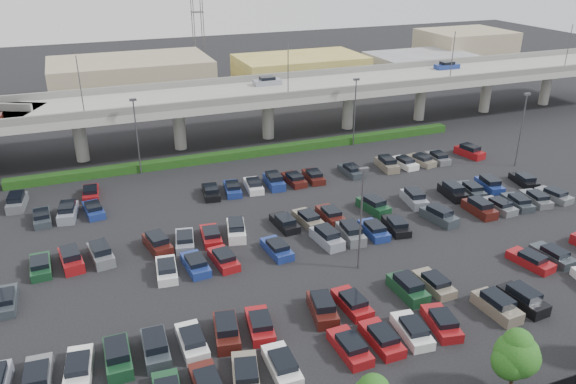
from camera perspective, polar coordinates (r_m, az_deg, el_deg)
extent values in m
plane|color=black|center=(60.73, 3.60, -4.00)|extent=(280.00, 280.00, 0.00)
cube|color=gray|center=(86.34, -5.25, 9.69)|extent=(150.00, 13.00, 1.10)
cube|color=#5F5F5A|center=(80.27, -4.00, 9.40)|extent=(150.00, 0.50, 1.00)
cube|color=#5F5F5A|center=(91.96, -6.40, 11.20)|extent=(150.00, 0.50, 1.00)
cylinder|color=gray|center=(84.32, -20.37, 5.15)|extent=(1.80, 1.80, 6.70)
cube|color=#5F5F5A|center=(83.43, -20.68, 7.20)|extent=(2.60, 9.75, 0.50)
cylinder|color=gray|center=(85.46, -10.98, 6.48)|extent=(1.80, 1.80, 6.70)
cube|color=#5F5F5A|center=(84.59, -11.15, 8.51)|extent=(2.60, 9.75, 0.50)
cylinder|color=gray|center=(88.82, -2.04, 7.57)|extent=(1.80, 1.80, 6.70)
cube|color=#5F5F5A|center=(87.98, -2.07, 9.54)|extent=(2.60, 9.75, 0.50)
cylinder|color=gray|center=(94.17, 6.11, 8.41)|extent=(1.80, 1.80, 6.70)
cube|color=#5F5F5A|center=(93.38, 6.20, 10.27)|extent=(2.60, 9.75, 0.50)
cylinder|color=gray|center=(101.18, 13.29, 9.01)|extent=(1.80, 1.80, 6.70)
cube|color=#5F5F5A|center=(100.44, 13.46, 10.74)|extent=(2.60, 9.75, 0.50)
cylinder|color=gray|center=(109.54, 19.47, 9.41)|extent=(1.80, 1.80, 6.70)
cube|color=#5F5F5A|center=(108.86, 19.70, 11.01)|extent=(2.60, 9.75, 0.50)
cylinder|color=gray|center=(118.97, 24.73, 9.67)|extent=(1.80, 1.80, 6.70)
cube|color=#5F5F5A|center=(118.34, 25.00, 11.13)|extent=(2.60, 9.75, 0.50)
cube|color=gray|center=(90.65, -2.12, 11.09)|extent=(4.40, 1.82, 0.82)
cube|color=black|center=(90.51, -2.12, 11.48)|extent=(2.30, 1.60, 0.50)
cube|color=navy|center=(106.49, 15.83, 12.17)|extent=(4.40, 1.82, 0.82)
cube|color=black|center=(106.37, 15.87, 12.50)|extent=(2.30, 1.60, 0.50)
cylinder|color=#4B4B50|center=(76.24, -20.33, 9.91)|extent=(0.14, 0.14, 8.00)
cylinder|color=#4B4B50|center=(81.54, 0.01, 12.22)|extent=(0.14, 0.14, 8.00)
cylinder|color=#4B4B50|center=(95.14, 16.36, 12.99)|extent=(0.14, 0.14, 8.00)
cylinder|color=#4B4B50|center=(111.18, 26.58, 12.96)|extent=(0.14, 0.14, 8.00)
cube|color=#143710|center=(81.89, -3.69, 4.03)|extent=(66.00, 1.60, 1.10)
cylinder|color=black|center=(44.86, 27.08, -16.94)|extent=(0.10, 0.10, 2.00)
cylinder|color=#332316|center=(43.21, 21.70, -17.60)|extent=(0.26, 0.26, 1.97)
sphere|color=#134914|center=(41.71, 22.22, -15.10)|extent=(3.07, 3.07, 3.07)
sphere|color=#134914|center=(42.52, 22.74, -15.30)|extent=(2.41, 2.41, 2.41)
sphere|color=#134914|center=(41.51, 21.58, -15.77)|extent=(2.41, 2.41, 2.41)
sphere|color=#134914|center=(41.28, 22.34, -14.04)|extent=(2.08, 2.08, 2.08)
cube|color=black|center=(40.91, -8.15, -18.44)|extent=(1.63, 2.32, 0.50)
cube|color=#766C5C|center=(41.94, -4.33, -18.10)|extent=(2.78, 4.70, 0.82)
cube|color=black|center=(41.38, -4.27, -17.63)|extent=(2.09, 2.61, 0.50)
cube|color=white|center=(42.58, -0.63, -17.25)|extent=(1.92, 4.44, 0.82)
cube|color=black|center=(42.03, -0.53, -16.77)|extent=(1.65, 2.34, 0.50)
cube|color=maroon|center=(44.34, 6.29, -15.45)|extent=(1.95, 4.45, 0.82)
cube|color=black|center=(43.81, 6.45, -14.97)|extent=(1.67, 2.35, 0.50)
cube|color=maroon|center=(45.45, 9.48, -14.54)|extent=(1.86, 4.42, 0.82)
cube|color=black|center=(44.93, 9.66, -14.05)|extent=(1.62, 2.31, 0.50)
cube|color=white|center=(46.69, 12.48, -13.63)|extent=(2.27, 4.57, 0.82)
cube|color=black|center=(46.19, 12.69, -13.14)|extent=(1.83, 2.45, 0.50)
cube|color=maroon|center=(48.06, 15.30, -12.74)|extent=(2.60, 4.66, 0.82)
cube|color=black|center=(47.57, 15.52, -12.25)|extent=(2.00, 2.56, 0.50)
cube|color=#766C5C|center=(51.06, 20.42, -10.93)|extent=(2.11, 4.51, 1.05)
cube|color=black|center=(50.62, 20.56, -10.16)|extent=(1.77, 2.70, 0.65)
cube|color=black|center=(52.75, 22.72, -10.13)|extent=(2.22, 4.55, 1.05)
cube|color=black|center=(52.32, 22.87, -9.38)|extent=(1.84, 2.74, 0.65)
cube|color=slate|center=(45.18, -24.08, -16.94)|extent=(2.10, 4.51, 0.82)
cube|color=black|center=(44.64, -24.23, -16.48)|extent=(1.75, 2.40, 0.50)
cube|color=white|center=(44.94, -20.47, -16.49)|extent=(2.34, 4.59, 0.82)
cube|color=black|center=(44.39, -20.58, -16.03)|extent=(1.87, 2.48, 0.50)
cube|color=#163F23|center=(44.80, -16.88, -15.87)|extent=(1.86, 4.41, 1.05)
cube|color=black|center=(44.29, -17.01, -15.05)|extent=(1.62, 2.61, 0.65)
cube|color=#2E363C|center=(44.89, -13.28, -15.29)|extent=(1.96, 4.45, 1.05)
cube|color=black|center=(44.38, -13.38, -14.47)|extent=(1.68, 2.65, 0.65)
cube|color=white|center=(45.22, -9.72, -14.78)|extent=(1.87, 4.42, 0.82)
cube|color=black|center=(44.68, -9.72, -14.31)|extent=(1.63, 2.32, 0.50)
cube|color=#431612|center=(45.58, -6.26, -14.00)|extent=(2.54, 4.64, 1.05)
cube|color=black|center=(45.08, -6.31, -13.18)|extent=(2.02, 2.83, 0.65)
cube|color=maroon|center=(46.24, -2.88, -13.42)|extent=(2.45, 4.62, 0.82)
cube|color=black|center=(45.71, -2.81, -12.93)|extent=(1.93, 2.51, 0.50)
cube|color=#431612|center=(47.80, 3.52, -11.84)|extent=(2.58, 4.66, 1.05)
cube|color=black|center=(47.32, 3.54, -11.04)|extent=(2.04, 2.85, 0.65)
cube|color=maroon|center=(48.89, 6.50, -11.22)|extent=(2.04, 4.49, 0.82)
cube|color=black|center=(48.39, 6.65, -10.73)|extent=(1.72, 2.38, 0.50)
cube|color=#163F23|center=(51.26, 12.06, -9.65)|extent=(1.92, 4.44, 1.05)
cube|color=black|center=(50.82, 12.14, -8.88)|extent=(1.66, 2.63, 0.65)
cube|color=#766C5C|center=(52.72, 14.60, -9.05)|extent=(1.95, 4.45, 0.82)
cube|color=black|center=(52.25, 14.80, -8.58)|extent=(1.67, 2.35, 0.50)
cube|color=maroon|center=(59.24, 23.40, -6.46)|extent=(2.65, 4.67, 0.82)
cube|color=black|center=(58.82, 23.63, -6.02)|extent=(2.02, 2.57, 0.50)
cube|color=#2E363C|center=(61.07, 25.28, -5.89)|extent=(2.10, 4.51, 0.82)
cube|color=black|center=(60.66, 25.51, -5.45)|extent=(1.75, 2.40, 0.50)
cube|color=#2E363C|center=(54.49, -26.78, -9.93)|extent=(1.89, 4.43, 0.82)
cube|color=black|center=(53.99, -26.92, -9.48)|extent=(1.64, 2.32, 0.50)
cube|color=white|center=(54.18, -12.23, -7.81)|extent=(2.29, 4.57, 0.82)
cube|color=black|center=(53.69, -12.25, -7.34)|extent=(1.84, 2.46, 0.50)
cube|color=navy|center=(54.54, -9.37, -7.33)|extent=(2.17, 4.53, 0.82)
cube|color=black|center=(54.05, -9.37, -6.86)|extent=(1.78, 2.42, 0.50)
cube|color=maroon|center=(55.03, -6.56, -6.84)|extent=(2.28, 4.57, 0.82)
cube|color=black|center=(54.55, -6.54, -6.37)|extent=(1.84, 2.46, 0.50)
cube|color=navy|center=(56.41, -1.14, -5.84)|extent=(2.21, 4.55, 0.82)
cube|color=black|center=(55.93, -1.07, -5.37)|extent=(1.80, 2.44, 0.50)
cube|color=gray|center=(58.21, 3.96, -4.75)|extent=(2.27, 4.57, 1.05)
cube|color=black|center=(57.82, 3.99, -4.04)|extent=(1.87, 2.75, 0.65)
cube|color=slate|center=(59.32, 6.38, -4.27)|extent=(2.17, 4.53, 1.05)
cube|color=black|center=(58.93, 6.42, -3.57)|extent=(1.80, 2.72, 0.65)
cube|color=navy|center=(60.58, 8.69, -3.89)|extent=(1.99, 4.47, 0.82)
cube|color=black|center=(60.13, 8.82, -3.45)|extent=(1.69, 2.36, 0.50)
cube|color=black|center=(61.88, 10.92, -3.44)|extent=(2.51, 4.64, 0.82)
cube|color=black|center=(61.45, 11.06, -2.99)|extent=(1.95, 2.53, 0.50)
cube|color=#2E363C|center=(64.71, 15.08, -2.47)|extent=(2.62, 4.67, 1.05)
cube|color=black|center=(64.36, 15.16, -1.82)|extent=(2.07, 2.86, 0.65)
cube|color=#431612|center=(67.92, 18.86, -1.67)|extent=(1.84, 4.41, 1.05)
cube|color=black|center=(67.59, 18.96, -1.04)|extent=(1.62, 2.61, 0.65)
cube|color=slate|center=(69.68, 20.61, -1.38)|extent=(2.10, 4.51, 0.82)
cube|color=black|center=(69.29, 20.79, -0.98)|extent=(1.75, 2.40, 0.50)
cube|color=#2E363C|center=(71.45, 22.27, -1.02)|extent=(2.38, 4.60, 0.82)
cube|color=black|center=(71.08, 22.46, -0.62)|extent=(1.89, 2.49, 0.50)
cube|color=slate|center=(73.29, 23.86, -0.68)|extent=(2.47, 4.63, 0.82)
cube|color=black|center=(72.93, 24.04, -0.29)|extent=(1.94, 2.52, 0.50)
cube|color=slate|center=(75.18, 25.36, -0.35)|extent=(2.40, 4.61, 0.82)
cube|color=black|center=(74.83, 25.55, 0.03)|extent=(1.90, 2.50, 0.50)
cube|color=#163F23|center=(58.45, -23.82, -6.96)|extent=(1.98, 4.46, 0.82)
cube|color=black|center=(57.98, -23.93, -6.52)|extent=(1.68, 2.36, 0.50)
cube|color=maroon|center=(58.21, -21.15, -6.49)|extent=(2.36, 4.60, 1.05)
cube|color=black|center=(57.82, -21.27, -5.78)|extent=(1.92, 2.78, 0.65)
cube|color=slate|center=(58.15, -18.46, -6.09)|extent=(2.45, 4.62, 1.05)
cube|color=black|center=(57.76, -18.56, -5.39)|extent=(1.97, 2.81, 0.65)
cube|color=#431612|center=(58.43, -13.09, -5.26)|extent=(2.61, 4.66, 1.05)
cube|color=black|center=(58.04, -13.17, -4.56)|extent=(2.06, 2.85, 0.65)
cube|color=gray|center=(58.82, -10.44, -4.93)|extent=(2.58, 4.66, 0.82)
cube|color=black|center=(58.35, -10.45, -4.48)|extent=(1.99, 2.55, 0.50)
cube|color=maroon|center=(59.27, -7.83, -4.50)|extent=(2.25, 4.56, 0.82)
cube|color=black|center=(58.80, -7.82, -4.05)|extent=(1.82, 2.45, 0.50)
cube|color=white|center=(59.80, -5.28, -3.97)|extent=(2.75, 4.69, 1.05)
cube|color=black|center=(59.42, -5.31, -3.27)|extent=(2.14, 2.89, 0.65)
cube|color=black|center=(61.37, -0.34, -3.21)|extent=(2.15, 4.53, 0.82)
cube|color=black|center=(60.91, -0.28, -2.76)|extent=(1.77, 2.42, 0.50)
cube|color=#766C5C|center=(62.29, 2.02, -2.79)|extent=(2.25, 4.56, 0.82)
cube|color=black|center=(61.85, 2.11, -2.34)|extent=(1.82, 2.45, 0.50)
cube|color=#431612|center=(63.32, 4.32, -2.37)|extent=(1.83, 4.40, 0.82)
cube|color=black|center=(62.88, 4.41, -1.93)|extent=(1.60, 2.30, 0.50)
cube|color=#163F23|center=(65.63, 8.67, -1.49)|extent=(2.53, 4.64, 1.05)
cube|color=black|center=(65.29, 8.71, -0.84)|extent=(2.01, 2.83, 0.65)
cube|color=gray|center=(68.36, 12.69, -0.75)|extent=(2.43, 4.62, 1.05)
cube|color=black|center=(68.02, 12.75, -0.12)|extent=(1.96, 2.80, 0.65)
cube|color=black|center=(71.40, 16.38, -0.07)|extent=(2.26, 4.56, 1.05)
cube|color=black|center=(71.08, 16.46, 0.54)|extent=(1.86, 2.75, 0.65)
cube|color=#2E363C|center=(73.07, 18.10, 0.17)|extent=(2.36, 4.60, 0.82)
cube|color=black|center=(72.70, 18.26, 0.57)|extent=(1.88, 2.48, 0.50)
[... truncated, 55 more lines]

